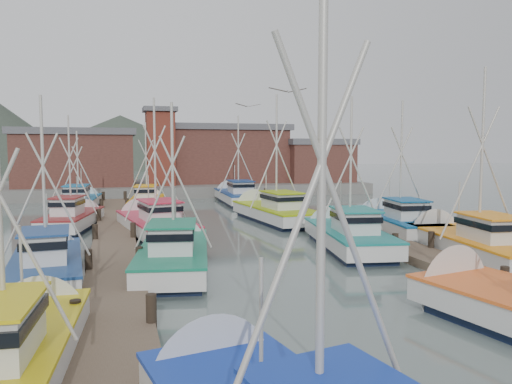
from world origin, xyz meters
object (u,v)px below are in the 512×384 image
object	(u,v)px
boat_4	(175,254)
boat_12	(147,203)
boat_8	(153,223)
lookout_tower	(160,146)

from	to	relation	value
boat_4	boat_12	world-z (taller)	boat_12
boat_4	boat_8	xyz separation A→B (m)	(-0.26, 9.20, 0.00)
boat_4	boat_8	world-z (taller)	boat_8
boat_4	boat_12	xyz separation A→B (m)	(0.16, 21.28, 0.00)
lookout_tower	boat_12	bearing A→B (deg)	-100.00
boat_4	boat_8	size ratio (longest dim) A/B	0.92
lookout_tower	boat_8	size ratio (longest dim) A/B	0.84
boat_4	boat_12	distance (m)	21.28
boat_8	boat_4	bearing A→B (deg)	-97.87
lookout_tower	boat_4	size ratio (longest dim) A/B	0.92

